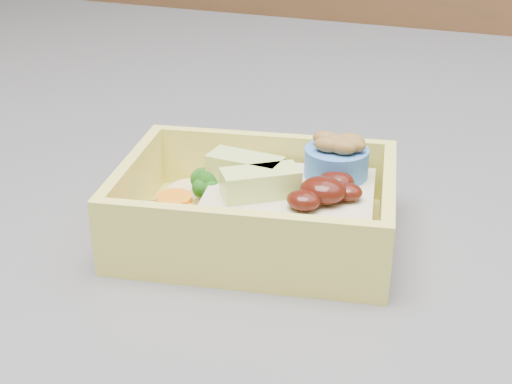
% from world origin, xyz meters
% --- Properties ---
extents(bento_box, '(0.17, 0.14, 0.06)m').
position_xyz_m(bento_box, '(0.20, -0.24, 0.94)').
color(bento_box, '#E5DA5E').
rests_on(bento_box, island).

